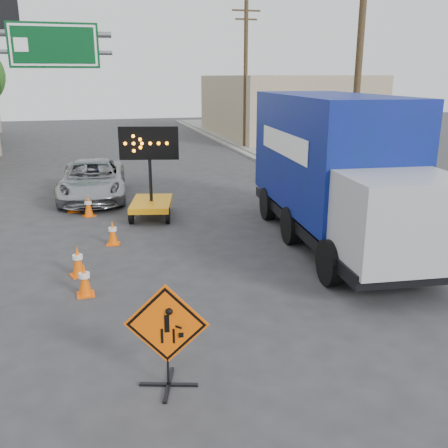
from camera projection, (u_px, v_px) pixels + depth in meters
name	position (u px, v px, depth m)	size (l,w,h in m)	color
ground	(216.00, 350.00, 8.62)	(100.00, 100.00, 0.00)	#2D2D30
curb_right	(284.00, 172.00, 24.28)	(0.40, 60.00, 0.12)	gray
sidewalk_right	(327.00, 170.00, 24.85)	(4.00, 60.00, 0.15)	gray
building_right_far	(283.00, 106.00, 38.97)	(10.00, 14.00, 4.60)	tan
highway_gantry	(25.00, 64.00, 22.70)	(6.18, 0.38, 6.90)	slate
utility_pole_near	(358.00, 72.00, 18.53)	(1.80, 0.26, 9.00)	#4F3A21
utility_pole_far	(246.00, 74.00, 31.49)	(1.80, 0.26, 9.00)	#4F3A21
construction_sign	(167.00, 334.00, 7.37)	(1.22, 0.88, 1.68)	black
arrow_board	(151.00, 198.00, 16.53)	(1.88, 2.34, 3.02)	orange
pickup_truck	(93.00, 180.00, 19.12)	(2.41, 5.22, 1.45)	#9FA2A6
box_truck	(335.00, 178.00, 13.78)	(3.32, 8.75, 4.06)	black
cone_a	(85.00, 279.00, 10.68)	(0.39, 0.39, 0.73)	#F85905
cone_b	(78.00, 261.00, 11.74)	(0.48, 0.48, 0.74)	#F85905
cone_c	(113.00, 232.00, 13.94)	(0.42, 0.42, 0.70)	#F85905
cone_d	(88.00, 206.00, 16.76)	(0.49, 0.49, 0.74)	#F85905
cone_e	(73.00, 200.00, 17.34)	(0.42, 0.42, 0.81)	#F85905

